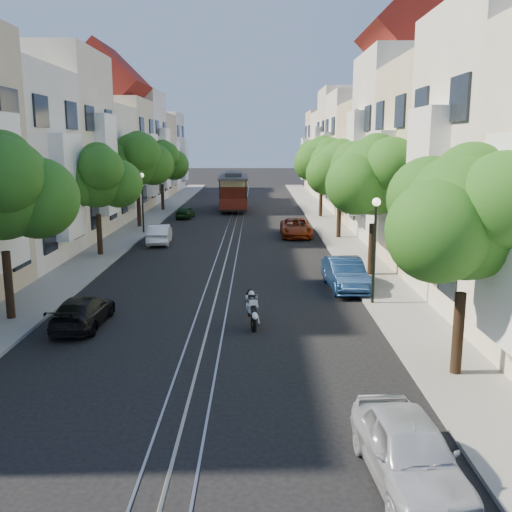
{
  "coord_description": "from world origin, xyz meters",
  "views": [
    {
      "loc": [
        1.71,
        -17.81,
        6.36
      ],
      "look_at": [
        1.68,
        6.86,
        1.44
      ],
      "focal_mm": 40.0,
      "sensor_mm": 36.0,
      "label": 1
    }
  ],
  "objects_px": {
    "tree_e_c": "(341,170)",
    "tree_w_a": "(2,190)",
    "tree_w_d": "(162,162)",
    "sportbike_rider": "(252,307)",
    "tree_e_d": "(322,160)",
    "cable_car": "(234,190)",
    "lamp_east": "(375,235)",
    "parked_car_e_far": "(296,228)",
    "tree_w_c": "(138,160)",
    "parked_car_w_near": "(83,311)",
    "lamp_west": "(142,194)",
    "parked_car_e_mid": "(345,274)",
    "tree_e_b": "(376,178)",
    "tree_e_a": "(469,219)",
    "tree_w_b": "(97,179)",
    "parked_car_w_mid": "(160,234)",
    "parked_car_e_near": "(409,451)",
    "parked_car_w_far": "(185,212)"
  },
  "relations": [
    {
      "from": "lamp_west",
      "to": "parked_car_e_mid",
      "type": "bearing_deg",
      "value": -52.33
    },
    {
      "from": "tree_e_c",
      "to": "parked_car_e_far",
      "type": "xyz_separation_m",
      "value": [
        -2.86,
        0.93,
        -3.98
      ]
    },
    {
      "from": "tree_e_b",
      "to": "parked_car_e_far",
      "type": "distance_m",
      "value": 12.94
    },
    {
      "from": "tree_w_d",
      "to": "cable_car",
      "type": "relative_size",
      "value": 0.76
    },
    {
      "from": "tree_e_a",
      "to": "tree_w_d",
      "type": "bearing_deg",
      "value": 110.27
    },
    {
      "from": "lamp_east",
      "to": "parked_car_e_far",
      "type": "relative_size",
      "value": 0.93
    },
    {
      "from": "parked_car_e_far",
      "to": "parked_car_w_near",
      "type": "distance_m",
      "value": 21.42
    },
    {
      "from": "tree_e_b",
      "to": "parked_car_w_mid",
      "type": "height_order",
      "value": "tree_e_b"
    },
    {
      "from": "lamp_east",
      "to": "cable_car",
      "type": "bearing_deg",
      "value": 101.72
    },
    {
      "from": "tree_e_d",
      "to": "cable_car",
      "type": "xyz_separation_m",
      "value": [
        -7.76,
        5.82,
        -2.93
      ]
    },
    {
      "from": "tree_e_b",
      "to": "parked_car_e_near",
      "type": "height_order",
      "value": "tree_e_b"
    },
    {
      "from": "tree_w_b",
      "to": "parked_car_w_near",
      "type": "height_order",
      "value": "tree_w_b"
    },
    {
      "from": "parked_car_e_near",
      "to": "parked_car_w_far",
      "type": "height_order",
      "value": "parked_car_e_near"
    },
    {
      "from": "tree_w_c",
      "to": "lamp_east",
      "type": "distance_m",
      "value": 25.01
    },
    {
      "from": "tree_w_c",
      "to": "tree_w_b",
      "type": "bearing_deg",
      "value": -90.0
    },
    {
      "from": "cable_car",
      "to": "lamp_west",
      "type": "bearing_deg",
      "value": -112.59
    },
    {
      "from": "tree_e_a",
      "to": "tree_w_a",
      "type": "distance_m",
      "value": 15.25
    },
    {
      "from": "tree_e_a",
      "to": "tree_w_c",
      "type": "distance_m",
      "value": 31.49
    },
    {
      "from": "lamp_east",
      "to": "sportbike_rider",
      "type": "height_order",
      "value": "lamp_east"
    },
    {
      "from": "tree_w_b",
      "to": "parked_car_w_mid",
      "type": "xyz_separation_m",
      "value": [
        2.64,
        4.11,
        -3.77
      ]
    },
    {
      "from": "tree_w_b",
      "to": "tree_w_d",
      "type": "distance_m",
      "value": 22.0
    },
    {
      "from": "tree_e_c",
      "to": "parked_car_e_mid",
      "type": "distance_m",
      "value": 14.05
    },
    {
      "from": "tree_e_c",
      "to": "parked_car_e_far",
      "type": "relative_size",
      "value": 1.45
    },
    {
      "from": "tree_e_d",
      "to": "lamp_west",
      "type": "xyz_separation_m",
      "value": [
        -13.56,
        -8.98,
        -2.02
      ]
    },
    {
      "from": "tree_w_c",
      "to": "parked_car_e_near",
      "type": "relative_size",
      "value": 1.84
    },
    {
      "from": "sportbike_rider",
      "to": "parked_car_w_far",
      "type": "bearing_deg",
      "value": 94.06
    },
    {
      "from": "tree_w_c",
      "to": "parked_car_w_near",
      "type": "xyz_separation_m",
      "value": [
        2.74,
        -23.59,
        -4.53
      ]
    },
    {
      "from": "cable_car",
      "to": "parked_car_w_mid",
      "type": "distance_m",
      "value": 19.17
    },
    {
      "from": "tree_w_b",
      "to": "tree_e_b",
      "type": "bearing_deg",
      "value": -19.15
    },
    {
      "from": "parked_car_e_far",
      "to": "tree_e_b",
      "type": "bearing_deg",
      "value": -76.04
    },
    {
      "from": "tree_e_c",
      "to": "tree_w_a",
      "type": "bearing_deg",
      "value": -128.66
    },
    {
      "from": "tree_e_c",
      "to": "tree_w_a",
      "type": "distance_m",
      "value": 23.05
    },
    {
      "from": "tree_e_d",
      "to": "parked_car_w_near",
      "type": "xyz_separation_m",
      "value": [
        -11.66,
        -29.59,
        -4.32
      ]
    },
    {
      "from": "tree_w_d",
      "to": "cable_car",
      "type": "height_order",
      "value": "tree_w_d"
    },
    {
      "from": "tree_w_a",
      "to": "tree_e_d",
      "type": "bearing_deg",
      "value": 63.59
    },
    {
      "from": "tree_w_d",
      "to": "sportbike_rider",
      "type": "bearing_deg",
      "value": -75.92
    },
    {
      "from": "tree_e_a",
      "to": "parked_car_e_far",
      "type": "relative_size",
      "value": 1.4
    },
    {
      "from": "tree_w_d",
      "to": "parked_car_w_mid",
      "type": "relative_size",
      "value": 1.7
    },
    {
      "from": "tree_e_b",
      "to": "parked_car_e_mid",
      "type": "height_order",
      "value": "tree_e_b"
    },
    {
      "from": "tree_w_c",
      "to": "lamp_west",
      "type": "distance_m",
      "value": 3.81
    },
    {
      "from": "tree_e_d",
      "to": "cable_car",
      "type": "bearing_deg",
      "value": 143.16
    },
    {
      "from": "tree_e_b",
      "to": "lamp_east",
      "type": "bearing_deg",
      "value": -100.93
    },
    {
      "from": "tree_e_a",
      "to": "tree_w_a",
      "type": "xyz_separation_m",
      "value": [
        -14.4,
        5.0,
        0.34
      ]
    },
    {
      "from": "tree_w_d",
      "to": "parked_car_w_far",
      "type": "height_order",
      "value": "tree_w_d"
    },
    {
      "from": "tree_w_c",
      "to": "tree_w_d",
      "type": "height_order",
      "value": "tree_w_c"
    },
    {
      "from": "sportbike_rider",
      "to": "tree_e_b",
      "type": "bearing_deg",
      "value": 45.53
    },
    {
      "from": "cable_car",
      "to": "parked_car_e_mid",
      "type": "xyz_separation_m",
      "value": [
        6.1,
        -30.2,
        -1.26
      ]
    },
    {
      "from": "tree_e_d",
      "to": "lamp_east",
      "type": "height_order",
      "value": "tree_e_d"
    },
    {
      "from": "tree_e_b",
      "to": "lamp_east",
      "type": "distance_m",
      "value": 5.41
    },
    {
      "from": "sportbike_rider",
      "to": "parked_car_e_far",
      "type": "relative_size",
      "value": 0.4
    }
  ]
}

